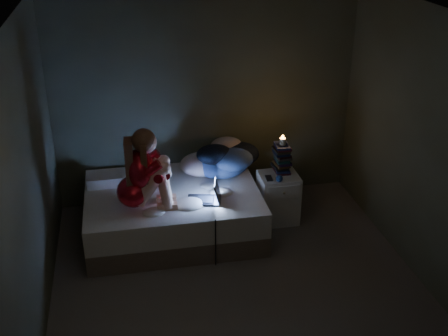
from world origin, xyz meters
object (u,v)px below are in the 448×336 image
object	(u,v)px
candle	(283,140)
phone	(269,178)
laptop	(203,191)
nightstand	(278,198)
bed	(173,211)
woman	(132,170)

from	to	relation	value
candle	phone	size ratio (longest dim) A/B	0.57
laptop	nightstand	size ratio (longest dim) A/B	0.60
bed	nightstand	xyz separation A→B (m)	(1.23, 0.03, 0.03)
bed	nightstand	size ratio (longest dim) A/B	3.24
woman	candle	world-z (taller)	woman
bed	woman	world-z (taller)	woman
woman	phone	bearing A→B (deg)	12.10
laptop	candle	size ratio (longest dim) A/B	4.41
laptop	phone	distance (m)	0.83
nightstand	phone	distance (m)	0.33
bed	candle	world-z (taller)	candle
bed	laptop	bearing A→B (deg)	-43.93
candle	phone	distance (m)	0.46
woman	candle	bearing A→B (deg)	15.60
candle	phone	world-z (taller)	candle
bed	woman	distance (m)	0.86
nightstand	phone	world-z (taller)	phone
woman	nightstand	world-z (taller)	woman
bed	candle	xyz separation A→B (m)	(1.27, 0.11, 0.73)
nightstand	laptop	bearing A→B (deg)	-161.51
phone	candle	bearing A→B (deg)	41.38
candle	phone	bearing A→B (deg)	-142.73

